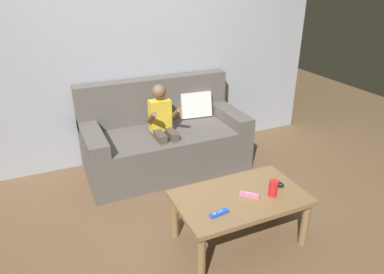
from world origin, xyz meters
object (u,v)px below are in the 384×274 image
person_seated_on_couch (163,126)px  game_remote_blue_far_corner (219,213)px  game_remote_pink_near_edge (250,195)px  couch (164,139)px  coffee_table (240,203)px  nunchuk_black (278,184)px  soda_can (273,188)px

person_seated_on_couch → game_remote_blue_far_corner: person_seated_on_couch is taller
person_seated_on_couch → game_remote_pink_near_edge: (0.23, -1.19, -0.12)m
couch → coffee_table: (0.10, -1.34, 0.03)m
coffee_table → game_remote_blue_far_corner: bearing=-152.0°
coffee_table → nunchuk_black: size_ratio=9.56×
nunchuk_black → soda_can: (-0.11, -0.08, 0.04)m
person_seated_on_couch → nunchuk_black: person_seated_on_couch is taller
coffee_table → nunchuk_black: nunchuk_black is taller
coffee_table → nunchuk_black: (0.33, -0.01, 0.08)m
coffee_table → game_remote_blue_far_corner: 0.29m
game_remote_pink_near_edge → soda_can: (0.16, -0.06, 0.05)m
couch → game_remote_pink_near_edge: couch is taller
couch → nunchuk_black: couch is taller
couch → game_remote_blue_far_corner: (-0.14, -1.48, 0.11)m
couch → game_remote_pink_near_edge: size_ratio=12.97×
couch → coffee_table: couch is taller
soda_can → game_remote_pink_near_edge: bearing=158.9°
nunchuk_black → game_remote_pink_near_edge: bearing=-175.6°
coffee_table → nunchuk_black: 0.34m
couch → soda_can: bearing=-77.4°
game_remote_blue_far_corner → soda_can: soda_can is taller
soda_can → game_remote_blue_far_corner: bearing=-174.8°
person_seated_on_couch → soda_can: (0.39, -1.25, -0.08)m
coffee_table → soda_can: soda_can is taller
couch → person_seated_on_couch: (-0.07, -0.18, 0.23)m
nunchuk_black → coffee_table: bearing=178.7°
game_remote_pink_near_edge → coffee_table: bearing=154.1°
couch → nunchuk_black: size_ratio=16.31×
game_remote_pink_near_edge → game_remote_blue_far_corner: (-0.31, -0.10, 0.00)m
coffee_table → couch: bearing=94.4°
nunchuk_black → couch: bearing=107.8°
nunchuk_black → soda_can: soda_can is taller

